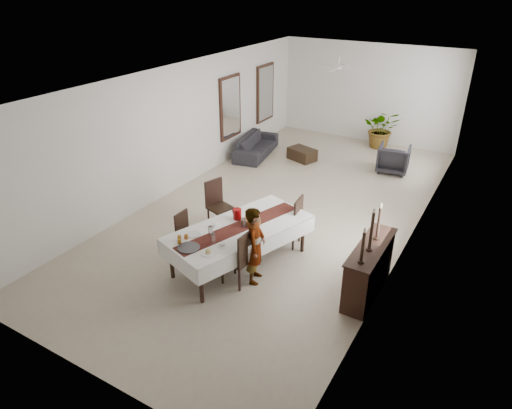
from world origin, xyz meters
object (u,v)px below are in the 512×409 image
object	(u,v)px
sideboard_body	(369,270)
red_pitcher	(237,214)
sofa	(256,145)
dining_table_top	(240,229)
woman	(255,245)

from	to	relation	value
sideboard_body	red_pitcher	bearing A→B (deg)	-177.08
red_pitcher	sideboard_body	size ratio (longest dim) A/B	0.14
sideboard_body	sofa	xyz separation A→B (m)	(-5.24, 5.03, -0.16)
red_pitcher	sideboard_body	world-z (taller)	red_pitcher
dining_table_top	sideboard_body	distance (m)	2.49
red_pitcher	sideboard_body	bearing A→B (deg)	2.92
woman	dining_table_top	bearing A→B (deg)	41.44
red_pitcher	sofa	distance (m)	5.81
sofa	sideboard_body	bearing A→B (deg)	-144.63
woman	red_pitcher	bearing A→B (deg)	34.78
dining_table_top	red_pitcher	xyz separation A→B (m)	(-0.21, 0.24, 0.15)
dining_table_top	sofa	xyz separation A→B (m)	(-2.80, 5.41, -0.49)
red_pitcher	sofa	bearing A→B (deg)	116.70
sideboard_body	sofa	bearing A→B (deg)	136.18
red_pitcher	woman	xyz separation A→B (m)	(0.73, -0.55, -0.19)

